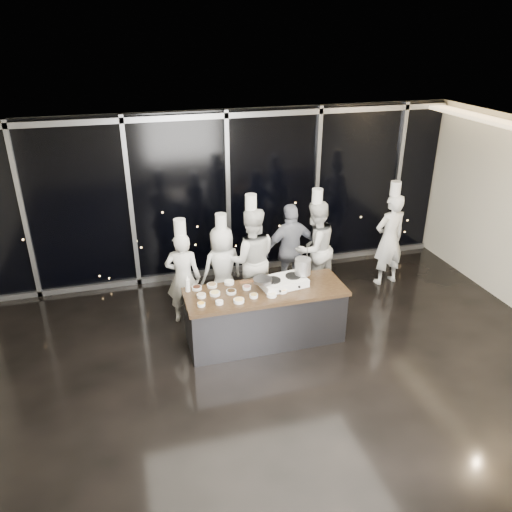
% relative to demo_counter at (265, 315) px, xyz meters
% --- Properties ---
extents(ground, '(9.00, 9.00, 0.00)m').
position_rel_demo_counter_xyz_m(ground, '(0.00, -0.90, -0.45)').
color(ground, black).
rests_on(ground, ground).
extents(room_shell, '(9.02, 7.02, 3.21)m').
position_rel_demo_counter_xyz_m(room_shell, '(0.18, -0.90, 1.79)').
color(room_shell, beige).
rests_on(room_shell, ground).
extents(window_wall, '(8.90, 0.11, 3.20)m').
position_rel_demo_counter_xyz_m(window_wall, '(0.00, 2.53, 1.14)').
color(window_wall, black).
rests_on(window_wall, ground).
extents(demo_counter, '(2.46, 0.86, 0.90)m').
position_rel_demo_counter_xyz_m(demo_counter, '(0.00, 0.00, 0.00)').
color(demo_counter, '#3E3D43').
rests_on(demo_counter, ground).
extents(stove, '(0.76, 0.53, 0.14)m').
position_rel_demo_counter_xyz_m(stove, '(0.30, 0.07, 0.51)').
color(stove, white).
rests_on(stove, demo_counter).
extents(frying_pan, '(0.52, 0.33, 0.05)m').
position_rel_demo_counter_xyz_m(frying_pan, '(-0.05, 0.03, 0.61)').
color(frying_pan, slate).
rests_on(frying_pan, stove).
extents(stock_pot, '(0.28, 0.28, 0.25)m').
position_rel_demo_counter_xyz_m(stock_pot, '(0.64, 0.12, 0.71)').
color(stock_pot, '#B6B6B9').
rests_on(stock_pot, stove).
extents(prep_bowls, '(1.39, 0.74, 0.05)m').
position_rel_demo_counter_xyz_m(prep_bowls, '(-0.48, 0.04, 0.47)').
color(prep_bowls, white).
rests_on(prep_bowls, demo_counter).
extents(squeeze_bottle, '(0.07, 0.07, 0.27)m').
position_rel_demo_counter_xyz_m(squeeze_bottle, '(-1.14, 0.29, 0.57)').
color(squeeze_bottle, white).
rests_on(squeeze_bottle, demo_counter).
extents(chef_far_left, '(0.66, 0.52, 1.82)m').
position_rel_demo_counter_xyz_m(chef_far_left, '(-1.12, 0.94, 0.37)').
color(chef_far_left, silver).
rests_on(chef_far_left, ground).
extents(chef_left, '(0.85, 0.66, 1.76)m').
position_rel_demo_counter_xyz_m(chef_left, '(-0.42, 1.16, 0.33)').
color(chef_left, silver).
rests_on(chef_left, ground).
extents(chef_center, '(0.98, 0.81, 2.08)m').
position_rel_demo_counter_xyz_m(chef_center, '(0.06, 1.06, 0.48)').
color(chef_center, silver).
rests_on(chef_center, ground).
extents(guest, '(1.06, 0.54, 1.73)m').
position_rel_demo_counter_xyz_m(guest, '(0.89, 1.39, 0.41)').
color(guest, '#121C33').
rests_on(guest, ground).
extents(chef_right, '(1.04, 0.93, 2.00)m').
position_rel_demo_counter_xyz_m(chef_right, '(1.32, 1.30, 0.44)').
color(chef_right, silver).
rests_on(chef_right, ground).
extents(chef_side, '(0.72, 0.53, 2.02)m').
position_rel_demo_counter_xyz_m(chef_side, '(2.81, 1.26, 0.46)').
color(chef_side, silver).
rests_on(chef_side, ground).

